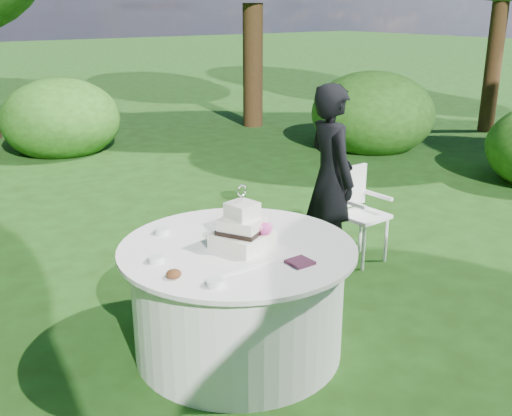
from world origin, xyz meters
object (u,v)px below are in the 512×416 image
Objects in this scene: guest at (331,178)px; table at (238,298)px; cake at (243,231)px; chair at (358,206)px; napkins at (300,262)px.

guest is 1.06× the size of table.
cake reaches higher than table.
cake is at bearing -158.78° from chair.
chair is (0.32, -0.04, -0.31)m from guest.
table is 1.79× the size of chair.
napkins is at bearing -146.05° from chair.
guest is 1.63m from cake.
table is at bearing 130.07° from guest.
napkins is 1.75m from guest.
table is (-0.15, 0.46, -0.39)m from napkins.
napkins is 0.62m from table.
guest is 1.68m from table.
napkins reaches higher than table.
guest reaches higher than cake.
napkins is 0.08× the size of guest.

